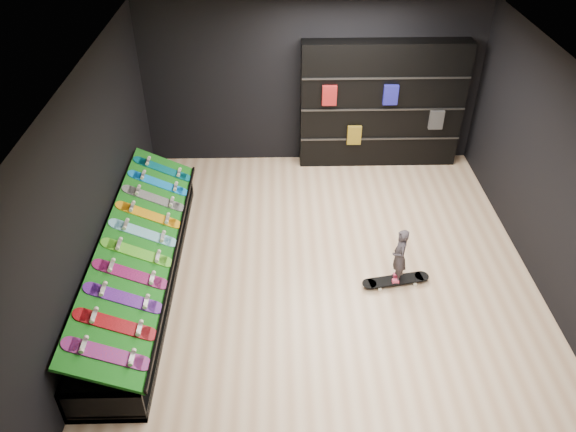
{
  "coord_description": "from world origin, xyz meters",
  "views": [
    {
      "loc": [
        -0.64,
        -5.92,
        5.46
      ],
      "look_at": [
        -0.5,
        0.2,
        1.0
      ],
      "focal_mm": 35.0,
      "sensor_mm": 36.0,
      "label": 1
    }
  ],
  "objects_px": {
    "display_rack": "(141,270)",
    "back_shelving": "(381,105)",
    "floor_skateboard": "(395,282)",
    "child": "(398,266)"
  },
  "relations": [
    {
      "from": "display_rack",
      "to": "back_shelving",
      "type": "xyz_separation_m",
      "value": [
        3.8,
        3.32,
        0.91
      ]
    },
    {
      "from": "display_rack",
      "to": "child",
      "type": "height_order",
      "value": "child"
    },
    {
      "from": "display_rack",
      "to": "back_shelving",
      "type": "relative_size",
      "value": 1.55
    },
    {
      "from": "back_shelving",
      "to": "floor_skateboard",
      "type": "relative_size",
      "value": 2.96
    },
    {
      "from": "back_shelving",
      "to": "floor_skateboard",
      "type": "height_order",
      "value": "back_shelving"
    },
    {
      "from": "display_rack",
      "to": "floor_skateboard",
      "type": "distance_m",
      "value": 3.57
    },
    {
      "from": "back_shelving",
      "to": "child",
      "type": "distance_m",
      "value": 3.52
    },
    {
      "from": "display_rack",
      "to": "floor_skateboard",
      "type": "height_order",
      "value": "display_rack"
    },
    {
      "from": "child",
      "to": "floor_skateboard",
      "type": "bearing_deg",
      "value": 180.0
    },
    {
      "from": "child",
      "to": "back_shelving",
      "type": "bearing_deg",
      "value": 176.12
    }
  ]
}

